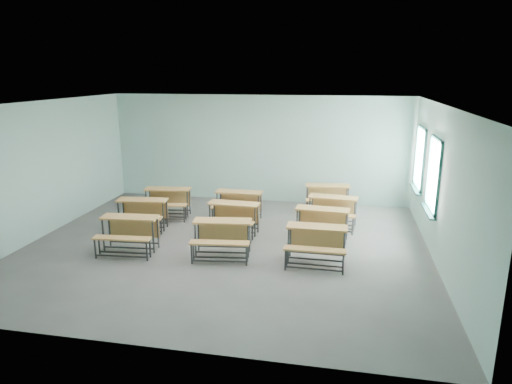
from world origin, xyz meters
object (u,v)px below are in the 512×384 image
desk_unit_r0c2 (316,239)px  desk_unit_r2c2 (332,207)px  desk_unit_r1c2 (322,220)px  desk_unit_r2c1 (238,201)px  desk_unit_r0c1 (222,233)px  desk_unit_r3c2 (328,194)px  desk_unit_r0c0 (129,229)px  desk_unit_r1c1 (233,214)px  desk_unit_r1c0 (141,210)px  desk_unit_r2c0 (167,198)px

desk_unit_r0c2 → desk_unit_r2c2: 2.41m
desk_unit_r0c2 → desk_unit_r2c2: same height
desk_unit_r1c2 → desk_unit_r2c1: bearing=156.9°
desk_unit_r0c1 → desk_unit_r3c2: same height
desk_unit_r0c0 → desk_unit_r2c1: 3.19m
desk_unit_r1c1 → desk_unit_r1c0: bearing=-173.9°
desk_unit_r0c2 → desk_unit_r1c2: bearing=88.6°
desk_unit_r0c0 → desk_unit_r2c0: bearing=88.0°
desk_unit_r0c2 → desk_unit_r2c2: (0.25, 2.39, 0.00)m
desk_unit_r0c1 → desk_unit_r2c2: same height
desk_unit_r2c2 → desk_unit_r3c2: bearing=103.7°
desk_unit_r0c0 → desk_unit_r1c1: same height
desk_unit_r1c0 → desk_unit_r2c0: 1.19m
desk_unit_r2c2 → desk_unit_r0c1: bearing=-127.2°
desk_unit_r0c1 → desk_unit_r1c0: 2.70m
desk_unit_r0c1 → desk_unit_r3c2: 4.20m
desk_unit_r0c2 → desk_unit_r0c1: bearing=-179.6°
desk_unit_r1c1 → desk_unit_r1c2: same height
desk_unit_r3c2 → desk_unit_r2c0: bearing=-170.1°
desk_unit_r1c2 → desk_unit_r0c1: bearing=-143.4°
desk_unit_r2c2 → desk_unit_r3c2: same height
desk_unit_r0c0 → desk_unit_r1c2: (4.12, 1.43, 0.00)m
desk_unit_r0c1 → desk_unit_r1c2: 2.42m
desk_unit_r0c2 → desk_unit_r1c0: size_ratio=0.94×
desk_unit_r1c0 → desk_unit_r1c1: bearing=-3.2°
desk_unit_r0c0 → desk_unit_r1c1: size_ratio=1.02×
desk_unit_r0c0 → desk_unit_r0c2: same height
desk_unit_r3c2 → desk_unit_r2c1: bearing=-159.2°
desk_unit_r2c2 → desk_unit_r0c2: bearing=-90.0°
desk_unit_r0c0 → desk_unit_r2c1: same height
desk_unit_r2c0 → desk_unit_r2c1: size_ratio=1.06×
desk_unit_r1c0 → desk_unit_r1c1: (2.30, 0.14, 0.00)m
desk_unit_r1c0 → desk_unit_r3c2: same height
desk_unit_r0c1 → desk_unit_r0c2: same height
desk_unit_r2c1 → desk_unit_r1c1: bearing=-82.3°
desk_unit_r0c2 → desk_unit_r3c2: (0.08, 3.65, 0.00)m
desk_unit_r0c1 → desk_unit_r2c1: bearing=88.1°
desk_unit_r1c1 → desk_unit_r0c1: bearing=-83.1°
desk_unit_r0c0 → desk_unit_r1c0: bearing=98.9°
desk_unit_r0c1 → desk_unit_r2c0: size_ratio=1.00×
desk_unit_r0c2 → desk_unit_r2c1: bearing=132.4°
desk_unit_r0c1 → desk_unit_r0c2: bearing=-7.1°
desk_unit_r0c0 → desk_unit_r2c2: same height
desk_unit_r1c1 → desk_unit_r2c1: (-0.12, 1.10, 0.00)m
desk_unit_r0c2 → desk_unit_r2c0: size_ratio=0.93×
desk_unit_r0c0 → desk_unit_r3c2: same height
desk_unit_r1c2 → desk_unit_r2c2: 1.12m
desk_unit_r1c1 → desk_unit_r2c2: bearing=26.3°
desk_unit_r0c1 → desk_unit_r0c2: (2.00, 0.00, 0.00)m
desk_unit_r2c0 → desk_unit_r3c2: 4.45m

